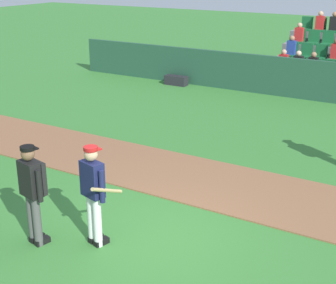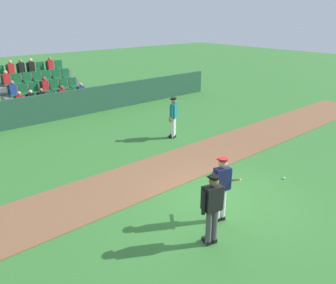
{
  "view_description": "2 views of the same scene",
  "coord_description": "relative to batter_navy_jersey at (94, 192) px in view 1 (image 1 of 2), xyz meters",
  "views": [
    {
      "loc": [
        4.08,
        -6.38,
        4.49
      ],
      "look_at": [
        -0.53,
        1.34,
        1.24
      ],
      "focal_mm": 53.19,
      "sensor_mm": 36.0,
      "label": 1
    },
    {
      "loc": [
        -6.64,
        -5.56,
        5.06
      ],
      "look_at": [
        -0.06,
        2.16,
        1.18
      ],
      "focal_mm": 36.13,
      "sensor_mm": 36.0,
      "label": 2
    }
  ],
  "objects": [
    {
      "name": "stadium_bleachers",
      "position": [
        0.71,
        13.55,
        -0.2
      ],
      "size": [
        4.45,
        3.8,
        2.7
      ],
      "color": "slate",
      "rests_on": "ground"
    },
    {
      "name": "equipment_bag",
      "position": [
        -4.68,
        10.81,
        -0.79
      ],
      "size": [
        0.9,
        0.36,
        0.36
      ],
      "primitive_type": "cube",
      "color": "#232328",
      "rests_on": "ground"
    },
    {
      "name": "umpire_home_plate",
      "position": [
        -0.88,
        -0.48,
        0.03
      ],
      "size": [
        0.58,
        0.37,
        1.76
      ],
      "color": "#4C4C4C",
      "rests_on": "ground"
    },
    {
      "name": "batter_navy_jersey",
      "position": [
        0.0,
        0.0,
        0.0
      ],
      "size": [
        0.6,
        0.8,
        1.76
      ],
      "color": "white",
      "rests_on": "ground"
    },
    {
      "name": "infield_dirt_path",
      "position": [
        0.73,
        3.22,
        -0.95
      ],
      "size": [
        28.0,
        2.34,
        0.03
      ],
      "primitive_type": "cube",
      "color": "brown",
      "rests_on": "ground"
    },
    {
      "name": "ground_plane",
      "position": [
        0.73,
        0.7,
        -0.97
      ],
      "size": [
        80.0,
        80.0,
        0.0
      ],
      "primitive_type": "plane",
      "color": "#387A33"
    },
    {
      "name": "dugout_fence",
      "position": [
        0.73,
        11.26,
        -0.27
      ],
      "size": [
        20.0,
        0.16,
        1.39
      ],
      "primitive_type": "cube",
      "color": "#234C38",
      "rests_on": "ground"
    }
  ]
}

